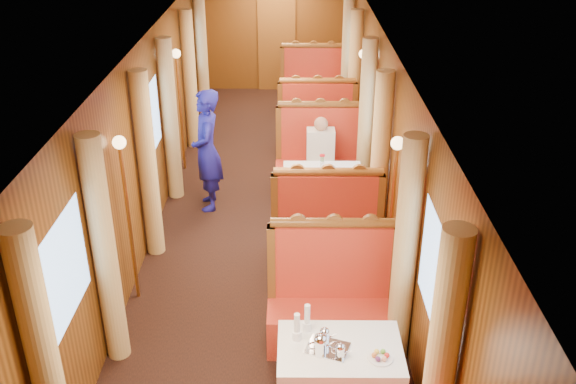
{
  "coord_description": "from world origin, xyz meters",
  "views": [
    {
      "loc": [
        0.34,
        -7.72,
        4.33
      ],
      "look_at": [
        0.3,
        -1.2,
        1.05
      ],
      "focal_mm": 40.0,
      "sensor_mm": 36.0,
      "label": 1
    }
  ],
  "objects_px": {
    "table_mid": "(322,197)",
    "teapot_right": "(340,353)",
    "banquette_mid_fwd": "(326,232)",
    "banquette_far_aft": "(313,91)",
    "banquette_near_aft": "(332,306)",
    "banquette_mid_aft": "(320,163)",
    "table_far": "(315,110)",
    "banquette_far_fwd": "(316,128)",
    "tea_tray": "(327,348)",
    "steward": "(207,151)",
    "rose_vase_far": "(317,82)",
    "table_near": "(339,381)",
    "teapot_left": "(320,347)",
    "fruit_plate": "(380,357)",
    "rose_vase_mid": "(322,159)",
    "passenger": "(321,149)",
    "teapot_back": "(324,337)"
  },
  "relations": [
    {
      "from": "table_far",
      "to": "banquette_mid_fwd",
      "type": "bearing_deg",
      "value": -90.0
    },
    {
      "from": "tea_tray",
      "to": "banquette_near_aft",
      "type": "bearing_deg",
      "value": 84.01
    },
    {
      "from": "banquette_far_fwd",
      "to": "steward",
      "type": "relative_size",
      "value": 0.77
    },
    {
      "from": "banquette_mid_aft",
      "to": "rose_vase_mid",
      "type": "bearing_deg",
      "value": -90.74
    },
    {
      "from": "table_far",
      "to": "steward",
      "type": "relative_size",
      "value": 0.61
    },
    {
      "from": "banquette_mid_aft",
      "to": "banquette_far_fwd",
      "type": "height_order",
      "value": "same"
    },
    {
      "from": "banquette_near_aft",
      "to": "banquette_far_aft",
      "type": "xyz_separation_m",
      "value": [
        0.0,
        7.0,
        0.0
      ]
    },
    {
      "from": "table_near",
      "to": "rose_vase_far",
      "type": "distance_m",
      "value": 6.98
    },
    {
      "from": "banquette_near_aft",
      "to": "table_far",
      "type": "bearing_deg",
      "value": 90.0
    },
    {
      "from": "table_near",
      "to": "banquette_far_aft",
      "type": "bearing_deg",
      "value": 90.0
    },
    {
      "from": "teapot_back",
      "to": "tea_tray",
      "type": "bearing_deg",
      "value": -71.51
    },
    {
      "from": "banquette_far_fwd",
      "to": "tea_tray",
      "type": "height_order",
      "value": "banquette_far_fwd"
    },
    {
      "from": "table_near",
      "to": "fruit_plate",
      "type": "bearing_deg",
      "value": -23.42
    },
    {
      "from": "banquette_mid_fwd",
      "to": "banquette_far_fwd",
      "type": "bearing_deg",
      "value": 90.0
    },
    {
      "from": "banquette_far_aft",
      "to": "fruit_plate",
      "type": "bearing_deg",
      "value": -87.76
    },
    {
      "from": "banquette_near_aft",
      "to": "table_mid",
      "type": "relative_size",
      "value": 1.28
    },
    {
      "from": "table_near",
      "to": "table_mid",
      "type": "relative_size",
      "value": 1.0
    },
    {
      "from": "banquette_far_fwd",
      "to": "passenger",
      "type": "xyz_separation_m",
      "value": [
        -0.0,
        -1.68,
        0.32
      ]
    },
    {
      "from": "teapot_left",
      "to": "rose_vase_far",
      "type": "relative_size",
      "value": 0.52
    },
    {
      "from": "banquette_near_aft",
      "to": "banquette_mid_aft",
      "type": "relative_size",
      "value": 1.0
    },
    {
      "from": "table_mid",
      "to": "teapot_left",
      "type": "bearing_deg",
      "value": -92.74
    },
    {
      "from": "table_mid",
      "to": "teapot_right",
      "type": "distance_m",
      "value": 3.66
    },
    {
      "from": "tea_tray",
      "to": "banquette_mid_fwd",
      "type": "bearing_deg",
      "value": 87.52
    },
    {
      "from": "banquette_near_aft",
      "to": "teapot_left",
      "type": "xyz_separation_m",
      "value": [
        -0.17,
        -1.1,
        0.4
      ]
    },
    {
      "from": "rose_vase_far",
      "to": "steward",
      "type": "bearing_deg",
      "value": -118.16
    },
    {
      "from": "teapot_right",
      "to": "table_mid",
      "type": "bearing_deg",
      "value": 101.89
    },
    {
      "from": "banquette_mid_fwd",
      "to": "rose_vase_far",
      "type": "distance_m",
      "value": 4.5
    },
    {
      "from": "banquette_mid_fwd",
      "to": "banquette_far_aft",
      "type": "distance_m",
      "value": 5.53
    },
    {
      "from": "table_mid",
      "to": "steward",
      "type": "distance_m",
      "value": 1.72
    },
    {
      "from": "table_mid",
      "to": "steward",
      "type": "bearing_deg",
      "value": 164.47
    },
    {
      "from": "table_far",
      "to": "banquette_far_fwd",
      "type": "height_order",
      "value": "banquette_far_fwd"
    },
    {
      "from": "banquette_far_aft",
      "to": "teapot_back",
      "type": "height_order",
      "value": "banquette_far_aft"
    },
    {
      "from": "passenger",
      "to": "table_near",
      "type": "bearing_deg",
      "value": -90.0
    },
    {
      "from": "table_near",
      "to": "tea_tray",
      "type": "bearing_deg",
      "value": -168.82
    },
    {
      "from": "banquette_far_aft",
      "to": "teapot_back",
      "type": "distance_m",
      "value": 7.97
    },
    {
      "from": "banquette_mid_fwd",
      "to": "fruit_plate",
      "type": "xyz_separation_m",
      "value": [
        0.32,
        -2.62,
        0.35
      ]
    },
    {
      "from": "fruit_plate",
      "to": "rose_vase_far",
      "type": "height_order",
      "value": "rose_vase_far"
    },
    {
      "from": "banquette_far_fwd",
      "to": "teapot_back",
      "type": "distance_m",
      "value": 5.94
    },
    {
      "from": "teapot_right",
      "to": "rose_vase_far",
      "type": "distance_m",
      "value": 7.09
    },
    {
      "from": "banquette_mid_fwd",
      "to": "banquette_far_aft",
      "type": "bearing_deg",
      "value": 90.0
    },
    {
      "from": "banquette_mid_fwd",
      "to": "steward",
      "type": "bearing_deg",
      "value": 137.49
    },
    {
      "from": "banquette_far_aft",
      "to": "teapot_right",
      "type": "xyz_separation_m",
      "value": [
        -0.01,
        -8.15,
        0.38
      ]
    },
    {
      "from": "banquette_mid_fwd",
      "to": "rose_vase_mid",
      "type": "relative_size",
      "value": 3.72
    },
    {
      "from": "fruit_plate",
      "to": "teapot_left",
      "type": "bearing_deg",
      "value": 174.13
    },
    {
      "from": "banquette_far_aft",
      "to": "rose_vase_far",
      "type": "distance_m",
      "value": 1.17
    },
    {
      "from": "banquette_near_aft",
      "to": "table_far",
      "type": "xyz_separation_m",
      "value": [
        0.0,
        5.99,
        -0.05
      ]
    },
    {
      "from": "teapot_right",
      "to": "teapot_back",
      "type": "relative_size",
      "value": 0.94
    },
    {
      "from": "table_far",
      "to": "fruit_plate",
      "type": "bearing_deg",
      "value": -87.44
    },
    {
      "from": "table_near",
      "to": "steward",
      "type": "bearing_deg",
      "value": 111.94
    },
    {
      "from": "rose_vase_mid",
      "to": "rose_vase_far",
      "type": "relative_size",
      "value": 1.0
    }
  ]
}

